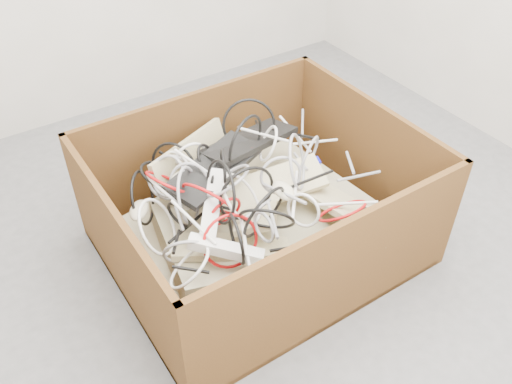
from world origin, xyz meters
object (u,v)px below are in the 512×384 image
power_strip_left (212,207)px  power_strip_right (226,249)px  vga_plug (314,161)px  cardboard_box (255,225)px

power_strip_left → power_strip_right: (-0.05, -0.19, -0.03)m
power_strip_left → vga_plug: size_ratio=7.19×
power_strip_right → vga_plug: bearing=64.7°
cardboard_box → power_strip_left: size_ratio=3.74×
power_strip_left → power_strip_right: power_strip_left is taller
power_strip_left → vga_plug: 0.53m
power_strip_left → vga_plug: (0.53, 0.06, -0.04)m
power_strip_right → power_strip_left: bearing=115.9°
cardboard_box → power_strip_left: 0.33m
cardboard_box → power_strip_right: size_ratio=4.51×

